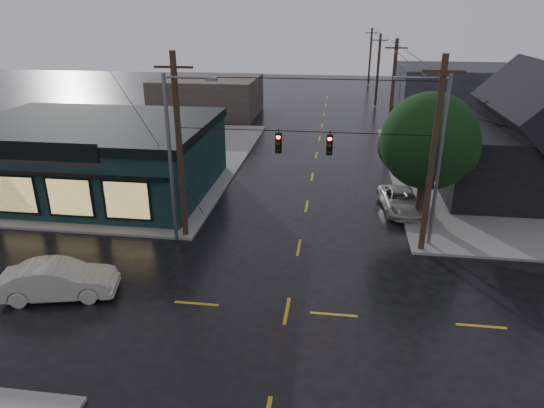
# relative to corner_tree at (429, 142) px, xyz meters

# --- Properties ---
(ground_plane) EXTENTS (160.00, 160.00, 0.00)m
(ground_plane) POSITION_rel_corner_tree_xyz_m (-7.00, -10.56, -4.97)
(ground_plane) COLOR black
(sidewalk_nw) EXTENTS (28.00, 28.00, 0.15)m
(sidewalk_nw) POSITION_rel_corner_tree_xyz_m (-27.00, 9.44, -4.89)
(sidewalk_nw) COLOR gray
(sidewalk_nw) RESTS_ON ground
(pizza_shop) EXTENTS (16.30, 12.34, 4.90)m
(pizza_shop) POSITION_rel_corner_tree_xyz_m (-22.00, 2.39, -2.41)
(pizza_shop) COLOR black
(pizza_shop) RESTS_ON ground
(ne_building) EXTENTS (12.60, 11.60, 8.75)m
(ne_building) POSITION_rel_corner_tree_xyz_m (8.00, 6.44, -0.50)
(ne_building) COLOR black
(ne_building) RESTS_ON ground
(corner_tree) EXTENTS (5.60, 5.60, 7.65)m
(corner_tree) POSITION_rel_corner_tree_xyz_m (0.00, 0.00, 0.00)
(corner_tree) COLOR black
(corner_tree) RESTS_ON ground
(utility_pole_nw) EXTENTS (2.00, 0.32, 10.15)m
(utility_pole_nw) POSITION_rel_corner_tree_xyz_m (-13.50, -4.06, -4.97)
(utility_pole_nw) COLOR black
(utility_pole_nw) RESTS_ON ground
(utility_pole_ne) EXTENTS (2.00, 0.32, 10.15)m
(utility_pole_ne) POSITION_rel_corner_tree_xyz_m (-0.50, -4.06, -4.97)
(utility_pole_ne) COLOR black
(utility_pole_ne) RESTS_ON ground
(utility_pole_far_a) EXTENTS (2.00, 0.32, 9.65)m
(utility_pole_far_a) POSITION_rel_corner_tree_xyz_m (-0.50, 17.44, -4.97)
(utility_pole_far_a) COLOR black
(utility_pole_far_a) RESTS_ON ground
(utility_pole_far_b) EXTENTS (2.00, 0.32, 9.15)m
(utility_pole_far_b) POSITION_rel_corner_tree_xyz_m (-0.50, 37.44, -4.97)
(utility_pole_far_b) COLOR black
(utility_pole_far_b) RESTS_ON ground
(utility_pole_far_c) EXTENTS (2.00, 0.32, 9.15)m
(utility_pole_far_c) POSITION_rel_corner_tree_xyz_m (-0.50, 57.44, -4.97)
(utility_pole_far_c) COLOR black
(utility_pole_far_c) RESTS_ON ground
(span_signal_assembly) EXTENTS (13.00, 0.48, 1.23)m
(span_signal_assembly) POSITION_rel_corner_tree_xyz_m (-6.90, -4.06, 0.73)
(span_signal_assembly) COLOR black
(span_signal_assembly) RESTS_ON ground
(streetlight_nw) EXTENTS (5.40, 0.30, 9.15)m
(streetlight_nw) POSITION_rel_corner_tree_xyz_m (-13.80, -4.76, -4.97)
(streetlight_nw) COLOR slate
(streetlight_nw) RESTS_ON ground
(streetlight_ne) EXTENTS (5.40, 0.30, 9.15)m
(streetlight_ne) POSITION_rel_corner_tree_xyz_m (0.00, -3.36, -4.97)
(streetlight_ne) COLOR slate
(streetlight_ne) RESTS_ON ground
(bg_building_west) EXTENTS (12.00, 10.00, 4.40)m
(bg_building_west) POSITION_rel_corner_tree_xyz_m (-21.00, 29.44, -2.77)
(bg_building_west) COLOR #3A312A
(bg_building_west) RESTS_ON ground
(bg_building_east) EXTENTS (14.00, 12.00, 5.60)m
(bg_building_east) POSITION_rel_corner_tree_xyz_m (9.00, 34.44, -2.17)
(bg_building_east) COLOR #232227
(bg_building_east) RESTS_ON ground
(sedan_cream) EXTENTS (5.30, 2.90, 1.66)m
(sedan_cream) POSITION_rel_corner_tree_xyz_m (-17.22, -10.81, -4.14)
(sedan_cream) COLOR #B3B29D
(sedan_cream) RESTS_ON ground
(suv_silver) EXTENTS (2.86, 5.17, 1.37)m
(suv_silver) POSITION_rel_corner_tree_xyz_m (-1.00, 1.51, -4.28)
(suv_silver) COLOR #A9A49C
(suv_silver) RESTS_ON ground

